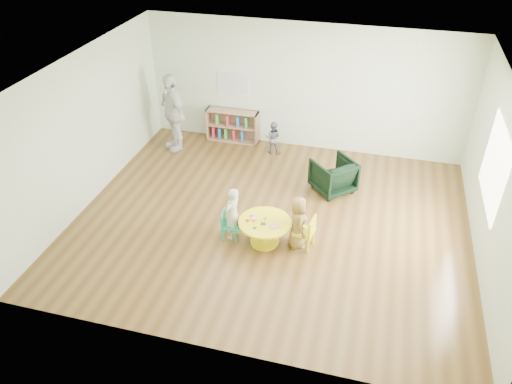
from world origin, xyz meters
TOP-DOWN VIEW (x-y plane):
  - room at (0.01, 0.00)m, footprint 7.10×7.00m
  - activity_table at (0.04, -0.64)m, footprint 0.89×0.89m
  - kid_chair_left at (-0.60, -0.66)m, footprint 0.30×0.30m
  - kid_chair_right at (0.73, -0.57)m, footprint 0.37×0.37m
  - bookshelf at (-1.61, 2.86)m, footprint 1.20×0.30m
  - alphabet_poster at (-1.60, 2.98)m, footprint 0.74×0.01m
  - armchair at (0.94, 1.30)m, footprint 1.03×1.04m
  - child_left at (-0.53, -0.62)m, footprint 0.34×0.42m
  - child_right at (0.58, -0.56)m, footprint 0.47×0.55m
  - toddler at (-0.56, 2.49)m, footprint 0.38×0.31m
  - adult_caretaker at (-2.76, 2.16)m, footprint 1.05×0.99m

SIDE VIEW (x-z plane):
  - kid_chair_left at x=-0.60m, z-range 0.02..0.55m
  - activity_table at x=0.04m, z-range 0.06..0.55m
  - kid_chair_right at x=0.73m, z-range 0.02..0.63m
  - armchair at x=0.94m, z-range 0.00..0.68m
  - bookshelf at x=-1.61m, z-range -0.01..0.74m
  - toddler at x=-0.56m, z-range 0.00..0.75m
  - child_right at x=0.58m, z-range 0.00..0.96m
  - child_left at x=-0.53m, z-range 0.00..0.98m
  - adult_caretaker at x=-2.76m, z-range 0.00..1.75m
  - alphabet_poster at x=-1.60m, z-range 1.08..1.62m
  - room at x=0.01m, z-range 0.49..3.29m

